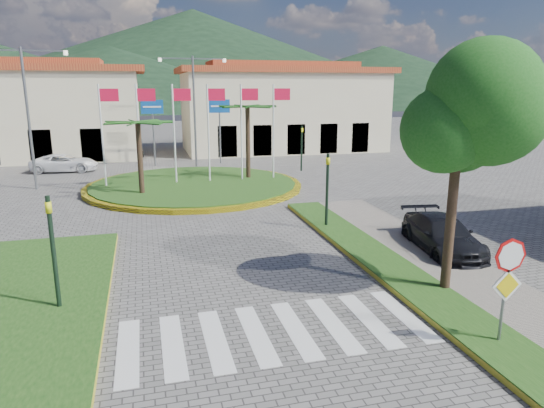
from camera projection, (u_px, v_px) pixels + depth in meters
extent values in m
cube|color=gray|center=(537.00, 337.00, 11.50)|extent=(4.00, 28.00, 0.15)
cube|color=#194513|center=(494.00, 344.00, 11.20)|extent=(1.60, 28.00, 0.18)
cube|color=#194513|center=(1.00, 324.00, 12.14)|extent=(5.00, 14.00, 0.18)
cube|color=silver|center=(272.00, 332.00, 11.90)|extent=(8.00, 3.00, 0.01)
cylinder|color=yellow|center=(194.00, 186.00, 28.77)|extent=(12.70, 12.70, 0.24)
cylinder|color=#194513|center=(194.00, 185.00, 28.77)|extent=(12.00, 12.00, 0.30)
cylinder|color=black|center=(140.00, 161.00, 25.70)|extent=(0.28, 0.28, 4.05)
cylinder|color=black|center=(248.00, 145.00, 30.06)|extent=(0.28, 0.28, 4.68)
cylinder|color=silver|center=(102.00, 139.00, 27.32)|extent=(0.10, 0.10, 6.00)
cube|color=red|center=(109.00, 95.00, 26.88)|extent=(1.00, 0.03, 0.70)
cylinder|color=silver|center=(139.00, 138.00, 27.81)|extent=(0.10, 0.10, 6.00)
cube|color=red|center=(146.00, 95.00, 27.38)|extent=(1.00, 0.03, 0.70)
cylinder|color=silver|center=(174.00, 137.00, 28.31)|extent=(0.10, 0.10, 6.00)
cube|color=red|center=(182.00, 95.00, 27.88)|extent=(1.00, 0.03, 0.70)
cylinder|color=silver|center=(209.00, 136.00, 28.81)|extent=(0.10, 0.10, 6.00)
cube|color=red|center=(217.00, 95.00, 28.38)|extent=(1.00, 0.03, 0.70)
cylinder|color=silver|center=(242.00, 135.00, 29.31)|extent=(0.10, 0.10, 6.00)
cube|color=red|center=(250.00, 94.00, 28.88)|extent=(1.00, 0.03, 0.70)
cylinder|color=silver|center=(273.00, 134.00, 29.81)|extent=(0.10, 0.10, 6.00)
cube|color=red|center=(282.00, 94.00, 29.38)|extent=(1.00, 0.03, 0.70)
cylinder|color=slate|center=(504.00, 297.00, 10.95)|extent=(0.07, 0.07, 2.50)
cylinder|color=red|center=(511.00, 256.00, 10.66)|extent=(0.80, 0.03, 0.80)
cube|color=yellow|center=(507.00, 285.00, 10.82)|extent=(0.78, 0.03, 0.78)
cylinder|color=black|center=(451.00, 220.00, 13.69)|extent=(0.28, 0.28, 4.40)
ellipsoid|color=#185215|center=(460.00, 112.00, 12.98)|extent=(3.60, 3.60, 3.20)
cylinder|color=black|center=(54.00, 256.00, 12.57)|extent=(0.12, 0.12, 3.20)
imported|color=yellow|center=(50.00, 219.00, 12.34)|extent=(0.15, 0.18, 0.90)
cylinder|color=black|center=(327.00, 192.00, 20.15)|extent=(0.12, 0.12, 3.20)
imported|color=yellow|center=(328.00, 168.00, 19.92)|extent=(0.15, 0.18, 0.90)
cylinder|color=black|center=(302.00, 149.00, 34.17)|extent=(0.12, 0.12, 3.20)
imported|color=yellow|center=(302.00, 134.00, 33.94)|extent=(0.18, 0.15, 0.90)
cylinder|color=slate|center=(153.00, 131.00, 36.14)|extent=(0.12, 0.12, 5.20)
cube|color=#0E489E|center=(152.00, 107.00, 35.66)|extent=(1.60, 0.05, 1.00)
cylinder|color=slate|center=(220.00, 130.00, 37.39)|extent=(0.12, 0.12, 5.20)
cube|color=#0E489E|center=(219.00, 106.00, 36.90)|extent=(1.60, 0.05, 1.00)
cylinder|color=slate|center=(195.00, 112.00, 35.62)|extent=(0.16, 0.16, 8.00)
cube|color=slate|center=(176.00, 58.00, 34.42)|extent=(2.40, 0.08, 0.08)
cube|color=slate|center=(209.00, 59.00, 35.02)|extent=(2.40, 0.08, 0.08)
cylinder|color=slate|center=(29.00, 120.00, 27.49)|extent=(0.16, 0.16, 8.00)
cube|color=slate|center=(44.00, 51.00, 26.89)|extent=(2.40, 0.08, 0.08)
cube|color=beige|center=(0.00, 116.00, 39.51)|extent=(22.00, 9.00, 7.00)
cube|color=beige|center=(282.00, 112.00, 45.49)|extent=(18.00, 9.00, 7.00)
cube|color=maroon|center=(282.00, 71.00, 44.60)|extent=(19.08, 9.54, 0.50)
cube|color=maroon|center=(282.00, 65.00, 44.48)|extent=(13.50, 4.95, 0.60)
cone|color=black|center=(194.00, 58.00, 158.58)|extent=(180.00, 180.00, 30.00)
cone|color=black|center=(382.00, 76.00, 150.23)|extent=(120.00, 120.00, 18.00)
cone|color=black|center=(111.00, 78.00, 125.84)|extent=(110.00, 110.00, 16.00)
imported|color=white|center=(64.00, 163.00, 34.11)|extent=(4.60, 2.37, 1.24)
imported|color=black|center=(124.00, 152.00, 40.08)|extent=(3.39, 1.71, 1.11)
imported|color=black|center=(217.00, 147.00, 42.74)|extent=(3.98, 2.50, 1.24)
imported|color=black|center=(442.00, 235.00, 17.54)|extent=(2.40, 4.62, 1.28)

